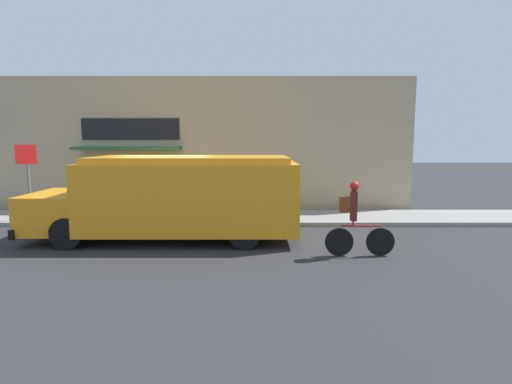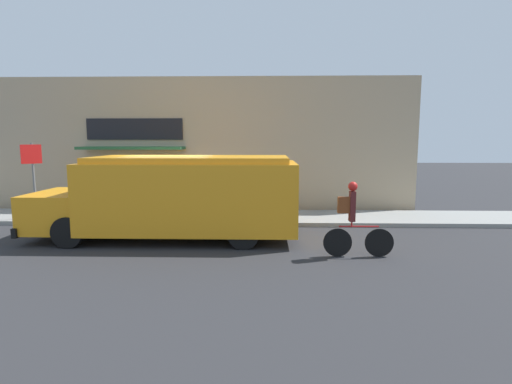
% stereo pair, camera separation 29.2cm
% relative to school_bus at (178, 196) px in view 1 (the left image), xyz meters
% --- Properties ---
extents(ground_plane, '(70.00, 70.00, 0.00)m').
position_rel_school_bus_xyz_m(ground_plane, '(-0.56, 1.46, -1.15)').
color(ground_plane, '#2B2B2D').
extents(sidewalk, '(28.00, 2.27, 0.13)m').
position_rel_school_bus_xyz_m(sidewalk, '(-0.56, 2.60, -1.09)').
color(sidewalk, gray).
rests_on(sidewalk, ground_plane).
extents(storefront, '(16.71, 1.05, 4.88)m').
position_rel_school_bus_xyz_m(storefront, '(-0.62, 4.10, 1.29)').
color(storefront, tan).
rests_on(storefront, ground_plane).
extents(school_bus, '(6.97, 2.83, 2.20)m').
position_rel_school_bus_xyz_m(school_bus, '(0.00, 0.00, 0.00)').
color(school_bus, orange).
rests_on(school_bus, ground_plane).
extents(cyclist, '(1.59, 0.21, 1.71)m').
position_rel_school_bus_xyz_m(cyclist, '(4.35, -1.60, -0.32)').
color(cyclist, black).
rests_on(cyclist, ground_plane).
extents(stop_sign_post, '(0.45, 0.45, 2.41)m').
position_rel_school_bus_xyz_m(stop_sign_post, '(-5.01, 1.93, 0.59)').
color(stop_sign_post, slate).
rests_on(stop_sign_post, sidewalk).
extents(trash_bin, '(0.53, 0.53, 0.79)m').
position_rel_school_bus_xyz_m(trash_bin, '(-1.94, 2.58, -0.63)').
color(trash_bin, slate).
rests_on(trash_bin, sidewalk).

